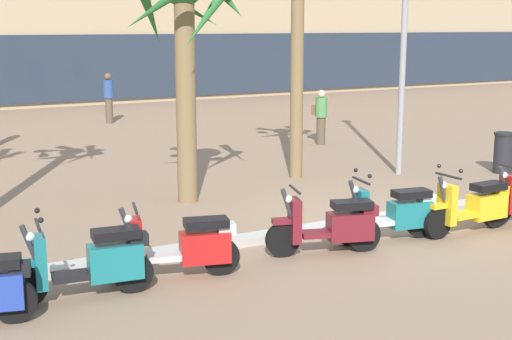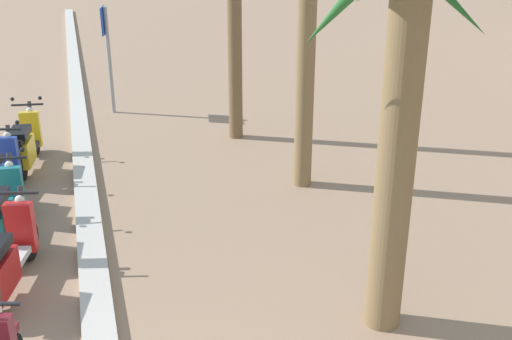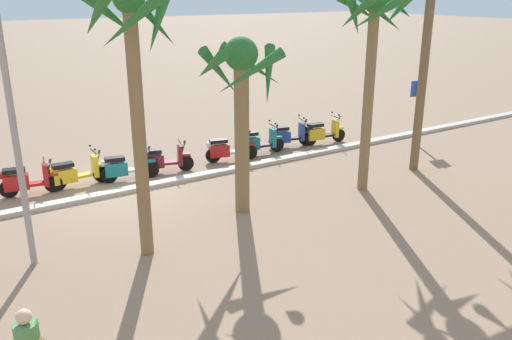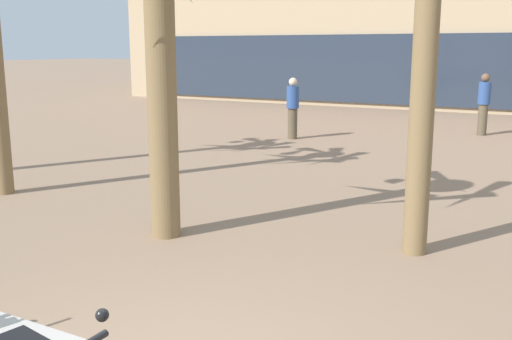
{
  "view_description": "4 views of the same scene",
  "coord_description": "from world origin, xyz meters",
  "px_view_note": "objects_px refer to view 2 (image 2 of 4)",
  "views": [
    {
      "loc": [
        -7.77,
        -9.47,
        3.4
      ],
      "look_at": [
        -1.74,
        1.56,
        0.85
      ],
      "focal_mm": 50.43,
      "sensor_mm": 36.0,
      "label": 1
    },
    {
      "loc": [
        2.64,
        0.24,
        4.08
      ],
      "look_at": [
        -4.03,
        2.22,
        1.28
      ],
      "focal_mm": 42.98,
      "sensor_mm": 36.0,
      "label": 2
    },
    {
      "loc": [
        4.33,
        14.51,
        5.66
      ],
      "look_at": [
        -2.51,
        3.66,
        1.27
      ],
      "focal_mm": 37.02,
      "sensor_mm": 36.0,
      "label": 3
    },
    {
      "loc": [
        2.41,
        -2.88,
        2.47
      ],
      "look_at": [
        -1.1,
        3.35,
        0.99
      ],
      "focal_mm": 41.77,
      "sensor_mm": 36.0,
      "label": 4
    }
  ],
  "objects_px": {
    "scooter_teal_lead_nearest": "(2,213)",
    "crossing_sign": "(107,48)",
    "palm_tree_near_sign": "(410,11)",
    "scooter_yellow_second_in_line": "(25,145)",
    "scooter_red_mid_rear": "(5,260)"
  },
  "relations": [
    {
      "from": "crossing_sign",
      "to": "palm_tree_near_sign",
      "type": "distance_m",
      "value": 9.56
    },
    {
      "from": "scooter_yellow_second_in_line",
      "to": "scooter_teal_lead_nearest",
      "type": "bearing_deg",
      "value": -3.05
    },
    {
      "from": "scooter_yellow_second_in_line",
      "to": "scooter_teal_lead_nearest",
      "type": "distance_m",
      "value": 2.86
    },
    {
      "from": "scooter_teal_lead_nearest",
      "to": "crossing_sign",
      "type": "xyz_separation_m",
      "value": [
        -6.04,
        1.88,
        1.04
      ]
    },
    {
      "from": "scooter_red_mid_rear",
      "to": "crossing_sign",
      "type": "distance_m",
      "value": 7.61
    },
    {
      "from": "scooter_teal_lead_nearest",
      "to": "scooter_yellow_second_in_line",
      "type": "bearing_deg",
      "value": 176.95
    },
    {
      "from": "scooter_yellow_second_in_line",
      "to": "crossing_sign",
      "type": "relative_size",
      "value": 0.75
    },
    {
      "from": "scooter_teal_lead_nearest",
      "to": "crossing_sign",
      "type": "bearing_deg",
      "value": 162.75
    },
    {
      "from": "scooter_yellow_second_in_line",
      "to": "scooter_red_mid_rear",
      "type": "distance_m",
      "value": 4.14
    },
    {
      "from": "crossing_sign",
      "to": "scooter_teal_lead_nearest",
      "type": "bearing_deg",
      "value": -17.25
    },
    {
      "from": "crossing_sign",
      "to": "palm_tree_near_sign",
      "type": "bearing_deg",
      "value": 13.69
    },
    {
      "from": "palm_tree_near_sign",
      "to": "scooter_red_mid_rear",
      "type": "bearing_deg",
      "value": -114.15
    },
    {
      "from": "scooter_yellow_second_in_line",
      "to": "scooter_teal_lead_nearest",
      "type": "xyz_separation_m",
      "value": [
        2.85,
        -0.15,
        0.01
      ]
    },
    {
      "from": "crossing_sign",
      "to": "palm_tree_near_sign",
      "type": "height_order",
      "value": "palm_tree_near_sign"
    },
    {
      "from": "scooter_teal_lead_nearest",
      "to": "palm_tree_near_sign",
      "type": "bearing_deg",
      "value": 53.14
    }
  ]
}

